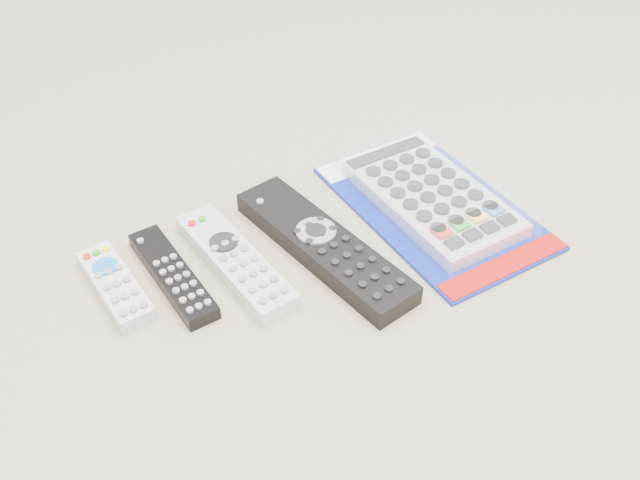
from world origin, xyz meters
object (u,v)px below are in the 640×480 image
remote_slim_black (173,275)px  remote_large_black (324,246)px  remote_silver_dvd (235,260)px  jumbo_remote_packaged (432,196)px  remote_small_grey (115,285)px

remote_slim_black → remote_large_black: (0.16, -0.05, 0.00)m
remote_slim_black → remote_silver_dvd: size_ratio=0.83×
remote_slim_black → jumbo_remote_packaged: (0.32, -0.04, 0.01)m
remote_small_grey → jumbo_remote_packaged: jumbo_remote_packaged is taller
remote_large_black → jumbo_remote_packaged: jumbo_remote_packaged is taller
remote_slim_black → remote_silver_dvd: bearing=-15.4°
remote_silver_dvd → jumbo_remote_packaged: jumbo_remote_packaged is taller
remote_large_black → remote_slim_black: bearing=155.1°
jumbo_remote_packaged → remote_silver_dvd: bearing=173.9°
remote_small_grey → remote_slim_black: remote_small_grey is taller
remote_small_grey → remote_large_black: bearing=-19.5°
remote_silver_dvd → jumbo_remote_packaged: (0.26, -0.02, 0.01)m
remote_slim_black → remote_large_black: bearing=-18.9°
remote_small_grey → remote_silver_dvd: 0.13m
jumbo_remote_packaged → remote_small_grey: bearing=171.0°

